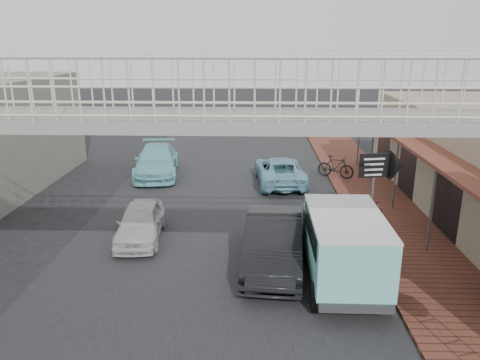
# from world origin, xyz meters

# --- Properties ---
(ground) EXTENTS (120.00, 120.00, 0.00)m
(ground) POSITION_xyz_m (0.00, 0.00, 0.00)
(ground) COLOR black
(ground) RESTS_ON ground
(road_strip) EXTENTS (10.00, 60.00, 0.01)m
(road_strip) POSITION_xyz_m (0.00, 0.00, 0.01)
(road_strip) COLOR black
(road_strip) RESTS_ON ground
(sidewalk) EXTENTS (3.00, 40.00, 0.10)m
(sidewalk) POSITION_xyz_m (6.50, 3.00, 0.05)
(sidewalk) COLOR brown
(sidewalk) RESTS_ON ground
(footbridge) EXTENTS (16.40, 2.40, 6.34)m
(footbridge) POSITION_xyz_m (0.00, -4.00, 3.18)
(footbridge) COLOR gray
(footbridge) RESTS_ON ground
(white_hatchback) EXTENTS (1.75, 3.73, 1.23)m
(white_hatchback) POSITION_xyz_m (-2.62, 1.80, 0.62)
(white_hatchback) COLOR silver
(white_hatchback) RESTS_ON ground
(dark_sedan) EXTENTS (2.00, 4.90, 1.58)m
(dark_sedan) POSITION_xyz_m (1.91, -0.07, 0.79)
(dark_sedan) COLOR black
(dark_sedan) RESTS_ON ground
(angkot_curb) EXTENTS (2.51, 4.82, 1.30)m
(angkot_curb) POSITION_xyz_m (2.50, 8.61, 0.65)
(angkot_curb) COLOR #72B1C5
(angkot_curb) RESTS_ON ground
(angkot_far) EXTENTS (2.73, 5.32, 1.48)m
(angkot_far) POSITION_xyz_m (-3.73, 9.93, 0.74)
(angkot_far) COLOR #77C8CF
(angkot_far) RESTS_ON ground
(angkot_van) EXTENTS (2.05, 4.40, 2.15)m
(angkot_van) POSITION_xyz_m (3.80, -1.08, 1.36)
(angkot_van) COLOR black
(angkot_van) RESTS_ON ground
(motorcycle_near) EXTENTS (1.84, 1.27, 0.91)m
(motorcycle_near) POSITION_xyz_m (5.30, 3.13, 0.56)
(motorcycle_near) COLOR black
(motorcycle_near) RESTS_ON sidewalk
(motorcycle_far) EXTENTS (1.87, 1.28, 1.10)m
(motorcycle_far) POSITION_xyz_m (5.30, 9.41, 0.65)
(motorcycle_far) COLOR black
(motorcycle_far) RESTS_ON sidewalk
(arrow_sign) EXTENTS (1.73, 1.13, 2.90)m
(arrow_sign) POSITION_xyz_m (6.18, 2.87, 2.44)
(arrow_sign) COLOR #59595B
(arrow_sign) RESTS_ON sidewalk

